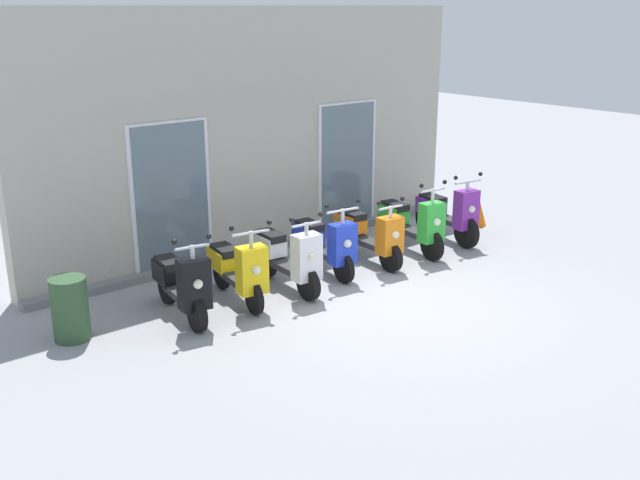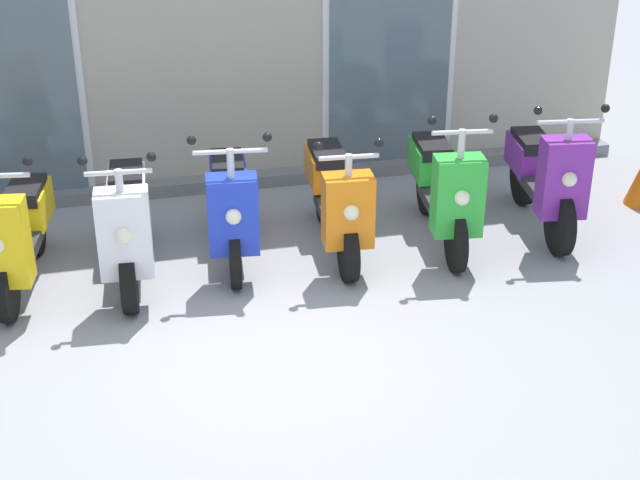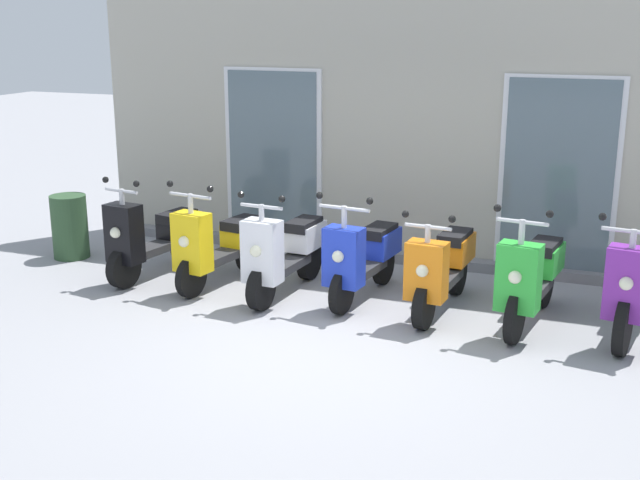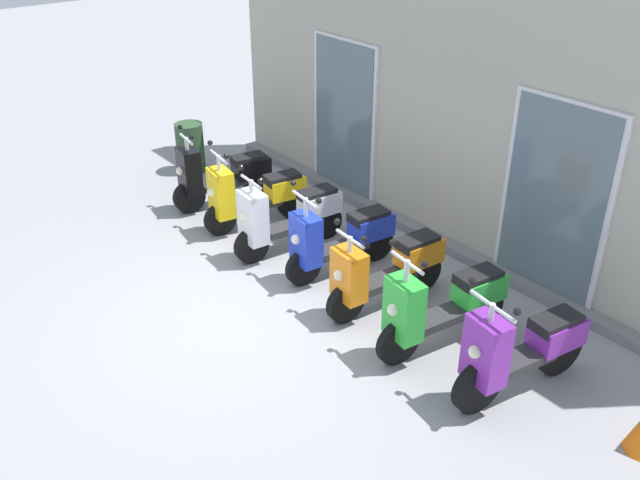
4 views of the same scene
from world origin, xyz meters
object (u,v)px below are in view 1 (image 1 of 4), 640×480
(scooter_yellow, at_px, (238,269))
(scooter_green, at_px, (412,222))
(traffic_cone, at_px, (478,212))
(scooter_black, at_px, (181,284))
(scooter_blue, at_px, (325,243))
(scooter_white, at_px, (288,257))
(scooter_orange, at_px, (369,234))
(scooter_purple, at_px, (448,213))
(trash_bin, at_px, (70,309))

(scooter_yellow, relative_size, scooter_green, 0.94)
(traffic_cone, bearing_deg, scooter_green, -172.22)
(scooter_black, bearing_deg, scooter_blue, 2.31)
(scooter_black, height_order, scooter_white, scooter_black)
(scooter_blue, relative_size, scooter_orange, 0.96)
(scooter_black, bearing_deg, scooter_yellow, -1.05)
(scooter_orange, bearing_deg, scooter_green, -4.93)
(scooter_black, relative_size, scooter_yellow, 1.01)
(scooter_blue, height_order, scooter_green, scooter_green)
(scooter_yellow, bearing_deg, scooter_blue, 4.05)
(scooter_yellow, height_order, scooter_white, scooter_yellow)
(scooter_purple, relative_size, trash_bin, 1.99)
(scooter_purple, xyz_separation_m, trash_bin, (-6.56, 0.27, -0.10))
(scooter_blue, bearing_deg, scooter_white, -168.68)
(scooter_black, relative_size, scooter_blue, 1.01)
(scooter_yellow, xyz_separation_m, scooter_orange, (2.50, 0.06, -0.01))
(scooter_green, bearing_deg, traffic_cone, 7.78)
(traffic_cone, bearing_deg, scooter_yellow, -177.23)
(scooter_white, bearing_deg, scooter_black, 177.79)
(scooter_yellow, xyz_separation_m, trash_bin, (-2.23, 0.29, -0.08))
(scooter_yellow, distance_m, scooter_purple, 4.33)
(scooter_white, bearing_deg, traffic_cone, 3.86)
(scooter_white, bearing_deg, scooter_orange, 3.65)
(scooter_orange, height_order, scooter_green, scooter_green)
(scooter_black, xyz_separation_m, scooter_purple, (5.19, -0.00, 0.03))
(scooter_yellow, height_order, scooter_blue, scooter_yellow)
(scooter_black, bearing_deg, scooter_white, -2.21)
(scooter_blue, height_order, scooter_orange, scooter_blue)
(scooter_white, relative_size, traffic_cone, 3.02)
(traffic_cone, xyz_separation_m, trash_bin, (-7.71, 0.02, 0.13))
(scooter_blue, bearing_deg, scooter_green, -4.42)
(scooter_blue, distance_m, scooter_green, 1.76)
(scooter_white, distance_m, scooter_purple, 3.51)
(scooter_white, bearing_deg, scooter_blue, 11.32)
(scooter_yellow, bearing_deg, scooter_orange, 1.34)
(scooter_yellow, xyz_separation_m, scooter_purple, (4.33, 0.01, 0.01))
(scooter_black, distance_m, scooter_yellow, 0.86)
(scooter_purple, bearing_deg, scooter_blue, 177.83)
(scooter_black, relative_size, scooter_purple, 0.97)
(scooter_black, height_order, trash_bin, scooter_black)
(scooter_white, height_order, traffic_cone, scooter_white)
(scooter_blue, xyz_separation_m, scooter_orange, (0.86, -0.06, -0.01))
(scooter_white, xyz_separation_m, trash_bin, (-3.05, 0.34, -0.09))
(scooter_purple, bearing_deg, scooter_black, 179.99)
(scooter_blue, relative_size, scooter_green, 0.94)
(scooter_green, height_order, traffic_cone, scooter_green)
(scooter_orange, distance_m, trash_bin, 4.74)
(scooter_white, xyz_separation_m, scooter_green, (2.58, 0.03, 0.02))
(scooter_white, bearing_deg, scooter_purple, 1.04)
(scooter_black, height_order, scooter_blue, same)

